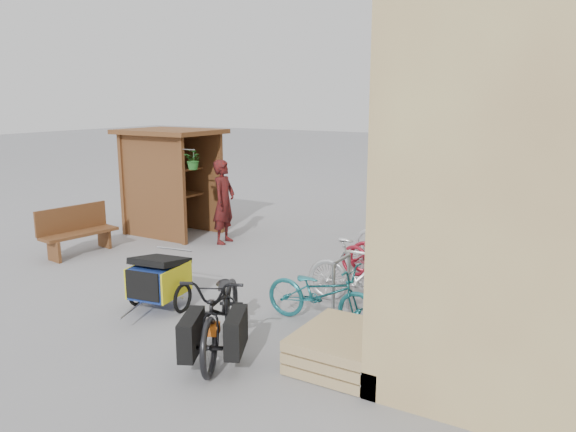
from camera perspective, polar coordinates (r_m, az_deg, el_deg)
The scene contains 17 objects.
ground at distance 9.50m, azimuth -7.33°, elevation -7.21°, with size 80.00×80.00×0.00m, color gray.
kiosk at distance 13.08m, azimuth -12.11°, elevation 4.90°, with size 2.49×1.65×2.40m.
bike_rack at distance 10.30m, azimuth 11.25°, elevation -2.82°, with size 0.05×5.35×0.86m.
pallet_stack at distance 6.82m, azimuth 5.57°, elevation -13.19°, with size 1.00×1.20×0.40m.
bench at distance 12.04m, azimuth -20.68°, elevation -1.32°, with size 0.66×1.58×0.97m.
shopping_carts at distance 14.19m, azimuth 19.92°, elevation 0.93°, with size 0.54×1.48×0.96m.
child_trailer at distance 8.61m, azimuth -12.97°, elevation -6.15°, with size 0.91×1.47×0.85m.
cargo_bike at distance 7.03m, azimuth -6.76°, elevation -9.54°, with size 1.57×2.17×1.08m.
person_kiosk at distance 12.12m, azimuth -6.53°, elevation 1.44°, with size 0.66×0.43×1.81m, color maroon.
bike_0 at distance 7.85m, azimuth 3.39°, elevation -7.86°, with size 0.59×1.69×0.89m, color #1E6E78.
bike_1 at distance 8.55m, azimuth 7.40°, elevation -5.77°, with size 0.48×1.71×1.03m, color silver.
bike_2 at distance 9.70m, azimuth 9.57°, elevation -4.19°, with size 0.57×1.64×0.86m, color maroon.
bike_3 at distance 10.05m, azimuth 10.56°, elevation -3.46°, with size 0.44×1.55×0.93m, color maroon.
bike_4 at distance 10.74m, azimuth 11.59°, elevation -2.33°, with size 0.66×1.88×0.99m, color silver.
bike_5 at distance 11.05m, azimuth 11.77°, elevation -1.91°, with size 0.47×1.66×1.00m, color tan.
bike_6 at distance 11.94m, azimuth 13.94°, elevation -1.29°, with size 0.58×1.66×0.87m, color silver.
bike_7 at distance 12.21m, azimuth 15.26°, elevation -0.83°, with size 0.46×1.62×0.97m, color black.
Camera 1 is at (5.62, -7.00, 3.11)m, focal length 35.00 mm.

